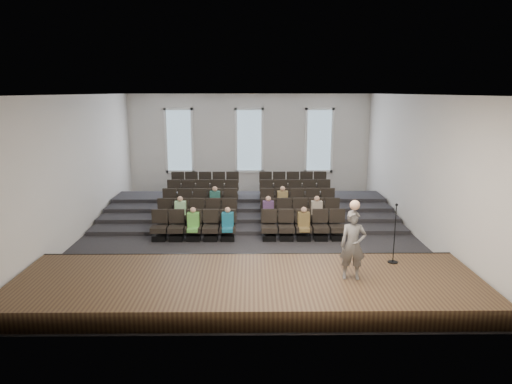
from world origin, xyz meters
TOP-DOWN VIEW (x-y plane):
  - ground at (0.00, 0.00)m, footprint 14.00×14.00m
  - ceiling at (0.00, 0.00)m, footprint 12.00×14.00m
  - wall_back at (0.00, 7.02)m, footprint 12.00×0.04m
  - wall_front at (0.00, -7.02)m, footprint 12.00×0.04m
  - wall_left at (-6.02, 0.00)m, footprint 0.04×14.00m
  - wall_right at (6.02, 0.00)m, footprint 0.04×14.00m
  - stage at (0.00, -5.10)m, footprint 11.80×3.60m
  - stage_lip at (0.00, -3.33)m, footprint 11.80×0.06m
  - risers at (0.00, 3.17)m, footprint 11.80×4.80m
  - seating_rows at (-0.00, 1.54)m, footprint 6.80×4.70m
  - windows at (0.00, 6.95)m, footprint 8.44×0.10m
  - audience at (0.00, 0.32)m, footprint 5.45×2.64m
  - speaker at (2.62, -5.13)m, footprint 0.67×0.47m
  - mic_stand at (4.00, -4.06)m, footprint 0.28×0.28m

SIDE VIEW (x-z plane):
  - ground at x=0.00m, z-range 0.00..0.00m
  - risers at x=0.00m, z-range -0.10..0.50m
  - stage at x=0.00m, z-range 0.00..0.50m
  - stage_lip at x=0.00m, z-range -0.01..0.51m
  - seating_rows at x=0.00m, z-range -0.15..1.52m
  - audience at x=0.00m, z-range 0.26..1.36m
  - mic_stand at x=4.00m, z-range 0.16..1.84m
  - speaker at x=2.62m, z-range 0.50..2.25m
  - wall_back at x=0.00m, z-range 0.00..5.00m
  - wall_front at x=0.00m, z-range 0.00..5.00m
  - wall_left at x=-6.02m, z-range 0.00..5.00m
  - wall_right at x=6.02m, z-range 0.00..5.00m
  - windows at x=0.00m, z-range 1.08..4.32m
  - ceiling at x=0.00m, z-range 5.00..5.02m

